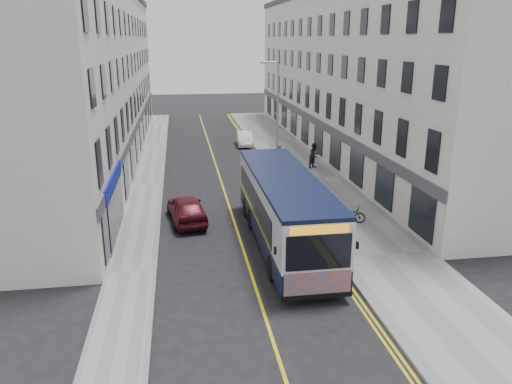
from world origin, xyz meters
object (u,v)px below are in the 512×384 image
object	(u,v)px
car_white	(245,139)
city_bus	(284,208)
car_maroon	(187,209)
pedestrian_near	(280,158)
bicycle	(349,214)
pedestrian_far	(314,156)
streetlamp	(276,113)

from	to	relation	value
car_white	city_bus	bearing A→B (deg)	-90.29
car_maroon	pedestrian_near	bearing A→B (deg)	-134.42
bicycle	car_white	bearing A→B (deg)	27.04
bicycle	pedestrian_near	size ratio (longest dim) A/B	0.86
bicycle	car_maroon	world-z (taller)	car_maroon
bicycle	car_white	xyz separation A→B (m)	(-2.75, 21.13, 0.06)
pedestrian_near	car_white	xyz separation A→B (m)	(-1.26, 10.01, -0.49)
city_bus	pedestrian_far	xyz separation A→B (m)	(5.22, 13.76, -0.81)
pedestrian_far	car_white	world-z (taller)	pedestrian_far
streetlamp	pedestrian_near	world-z (taller)	streetlamp
streetlamp	car_maroon	xyz separation A→B (m)	(-6.68, -9.31, -3.64)
pedestrian_near	car_white	world-z (taller)	pedestrian_near
city_bus	pedestrian_near	xyz separation A→B (m)	(2.48, 13.28, -0.75)
pedestrian_near	bicycle	bearing A→B (deg)	-89.76
city_bus	bicycle	world-z (taller)	city_bus
streetlamp	pedestrian_near	xyz separation A→B (m)	(0.29, 0.09, -3.26)
city_bus	bicycle	size ratio (longest dim) A/B	6.86
pedestrian_near	streetlamp	bearing A→B (deg)	-171.06
city_bus	streetlamp	bearing A→B (deg)	80.59
car_maroon	city_bus	bearing A→B (deg)	131.32
bicycle	pedestrian_far	size ratio (longest dim) A/B	0.91
bicycle	car_white	world-z (taller)	car_white
streetlamp	city_bus	world-z (taller)	streetlamp
city_bus	car_maroon	size ratio (longest dim) A/B	2.69
city_bus	car_white	world-z (taller)	city_bus
streetlamp	car_maroon	distance (m)	12.02
car_white	car_maroon	xyz separation A→B (m)	(-5.71, -19.40, 0.11)
streetlamp	car_maroon	world-z (taller)	streetlamp
pedestrian_near	car_white	distance (m)	10.10
bicycle	car_maroon	xyz separation A→B (m)	(-8.46, 1.73, 0.17)
pedestrian_near	car_white	bearing A→B (deg)	89.82
city_bus	car_maroon	bearing A→B (deg)	139.17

